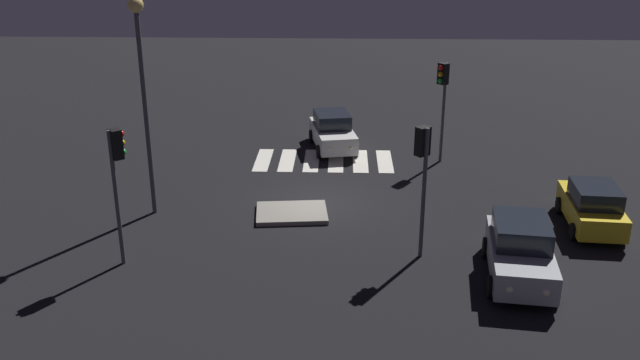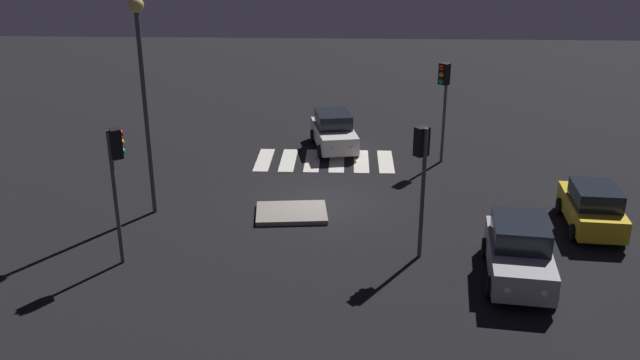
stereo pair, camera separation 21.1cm
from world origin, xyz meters
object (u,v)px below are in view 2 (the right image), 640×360
Objects in this scene: car_yellow at (592,207)px; street_lamp at (142,72)px; traffic_light_west at (421,160)px; traffic_island at (291,213)px; car_white at (334,132)px; traffic_light_south at (444,88)px; traffic_light_north at (116,163)px; car_silver at (519,252)px.

car_yellow is 0.50× the size of street_lamp.
traffic_island is at bearing 16.67° from traffic_light_west.
street_lamp is (16.48, -0.83, 4.68)m from car_yellow.
traffic_light_south is at bearing 59.39° from car_white.
traffic_light_south is 15.62m from traffic_light_north.
car_silver is at bearing -42.60° from traffic_light_north.
street_lamp reaches higher than traffic_light_west.
car_white is at bearing 21.48° from traffic_light_north.
traffic_light_north reaches higher than car_silver.
traffic_light_south reaches higher than traffic_light_north.
traffic_light_south reaches higher than traffic_island.
car_white is 0.96× the size of car_silver.
street_lamp reaches higher than traffic_light_south.
car_white reaches higher than car_yellow.
traffic_island is 11.17m from car_yellow.
car_silver is 0.98× the size of traffic_light_north.
car_white is 1.06× the size of car_yellow.
car_silver is at bearing 142.39° from car_yellow.
street_lamp reaches higher than car_yellow.
traffic_light_north is (9.73, 0.87, 0.06)m from traffic_light_west.
traffic_light_north is at bearing 92.22° from street_lamp.
traffic_light_west reaches higher than traffic_island.
traffic_light_west reaches higher than car_silver.
street_lamp is at bearing 91.93° from car_yellow.
car_silver is (-7.58, 4.61, 0.84)m from traffic_island.
car_yellow is at bearing -28.59° from traffic_light_north.
traffic_light_west is 9.77m from traffic_light_north.
car_yellow is at bearing -108.23° from traffic_light_west.
car_white is 5.94m from traffic_light_south.
car_yellow is (-9.69, 8.92, -0.04)m from car_white.
car_white is at bearing -99.93° from traffic_island.
traffic_light_south reaches higher than car_silver.
traffic_light_north is (16.32, 3.29, 2.64)m from car_yellow.
car_silver is at bearing 148.73° from traffic_island.
car_yellow is 7.49m from traffic_light_west.
traffic_island is at bearing -113.93° from car_silver.
street_lamp is at bearing -50.87° from car_white.
street_lamp is (11.80, 6.29, 1.98)m from traffic_light_south.
car_white is at bearing -23.17° from traffic_light_west.
traffic_light_west is at bearing 161.79° from street_lamp.
traffic_light_north is at bearing -1.99° from traffic_light_south.
car_white is 0.53× the size of street_lamp.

